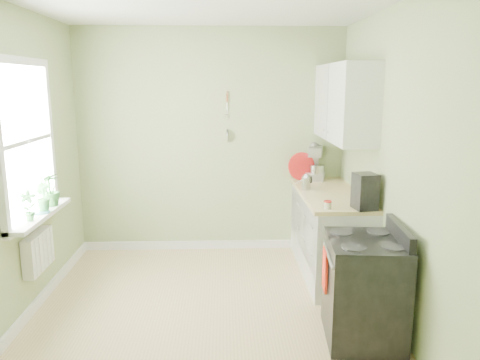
{
  "coord_description": "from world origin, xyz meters",
  "views": [
    {
      "loc": [
        0.15,
        -3.84,
        2.05
      ],
      "look_at": [
        0.31,
        0.55,
        1.14
      ],
      "focal_mm": 35.0,
      "sensor_mm": 36.0,
      "label": 1
    }
  ],
  "objects_px": {
    "stove": "(364,289)",
    "stand_mixer": "(315,164)",
    "coffee_maker": "(365,192)",
    "kettle": "(306,182)"
  },
  "relations": [
    {
      "from": "stove",
      "to": "stand_mixer",
      "type": "distance_m",
      "value": 2.17
    },
    {
      "from": "stand_mixer",
      "to": "coffee_maker",
      "type": "distance_m",
      "value": 1.41
    },
    {
      "from": "stand_mixer",
      "to": "stove",
      "type": "bearing_deg",
      "value": -89.5
    },
    {
      "from": "kettle",
      "to": "coffee_maker",
      "type": "distance_m",
      "value": 0.91
    },
    {
      "from": "stand_mixer",
      "to": "coffee_maker",
      "type": "height_order",
      "value": "stand_mixer"
    },
    {
      "from": "stove",
      "to": "stand_mixer",
      "type": "height_order",
      "value": "stand_mixer"
    },
    {
      "from": "kettle",
      "to": "stove",
      "type": "bearing_deg",
      "value": -81.28
    },
    {
      "from": "stove",
      "to": "stand_mixer",
      "type": "relative_size",
      "value": 2.19
    },
    {
      "from": "coffee_maker",
      "to": "stove",
      "type": "bearing_deg",
      "value": -104.22
    },
    {
      "from": "stove",
      "to": "kettle",
      "type": "relative_size",
      "value": 5.58
    }
  ]
}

